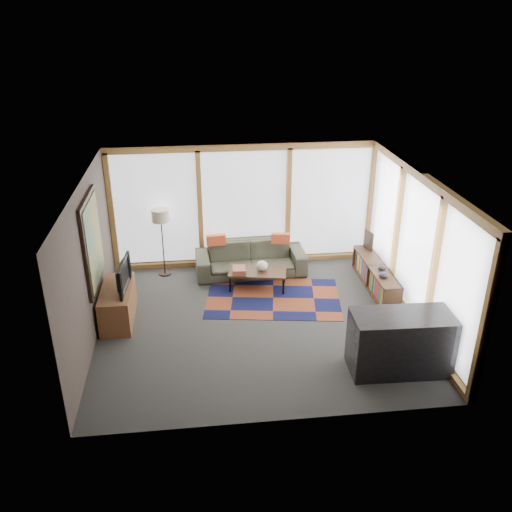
{
  "coord_description": "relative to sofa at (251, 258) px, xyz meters",
  "views": [
    {
      "loc": [
        -1.0,
        -8.09,
        5.06
      ],
      "look_at": [
        0.0,
        0.4,
        1.1
      ],
      "focal_mm": 38.0,
      "sensor_mm": 36.0,
      "label": 1
    }
  ],
  "objects": [
    {
      "name": "bowl_a",
      "position": [
        2.32,
        -1.45,
        0.21
      ],
      "size": [
        0.22,
        0.22,
        0.09
      ],
      "primitive_type": "ellipsoid",
      "rotation": [
        0.0,
        0.0,
        -0.19
      ],
      "color": "black",
      "rests_on": "bookshelf"
    },
    {
      "name": "room_envelope",
      "position": [
        0.42,
        -1.39,
        1.21
      ],
      "size": [
        5.52,
        5.02,
        2.62
      ],
      "color": "#3D312B",
      "rests_on": "ground"
    },
    {
      "name": "sofa",
      "position": [
        0.0,
        0.0,
        0.0
      ],
      "size": [
        2.27,
        0.95,
        0.65
      ],
      "primitive_type": "imported",
      "rotation": [
        0.0,
        0.0,
        0.04
      ],
      "color": "#323627",
      "rests_on": "ground"
    },
    {
      "name": "bowl_b",
      "position": [
        2.39,
        -1.13,
        0.2
      ],
      "size": [
        0.19,
        0.19,
        0.08
      ],
      "primitive_type": "ellipsoid",
      "rotation": [
        0.0,
        0.0,
        0.21
      ],
      "color": "black",
      "rests_on": "bookshelf"
    },
    {
      "name": "vase",
      "position": [
        0.15,
        -0.65,
        0.14
      ],
      "size": [
        0.24,
        0.24,
        0.2
      ],
      "primitive_type": "ellipsoid",
      "rotation": [
        0.0,
        0.0,
        -0.05
      ],
      "color": "beige",
      "rests_on": "coffee_table"
    },
    {
      "name": "book_stack",
      "position": [
        -0.3,
        -0.7,
        0.09
      ],
      "size": [
        0.26,
        0.32,
        0.1
      ],
      "primitive_type": "cube",
      "rotation": [
        0.0,
        0.0,
        -0.04
      ],
      "color": "brown",
      "rests_on": "coffee_table"
    },
    {
      "name": "floor_lamp",
      "position": [
        -1.77,
        0.15,
        0.38
      ],
      "size": [
        0.36,
        0.36,
        1.42
      ],
      "primitive_type": null,
      "color": "#30221A",
      "rests_on": "ground"
    },
    {
      "name": "ground",
      "position": [
        -0.07,
        -1.95,
        -0.33
      ],
      "size": [
        5.5,
        5.5,
        0.0
      ],
      "primitive_type": "plane",
      "color": "#2F2F2D",
      "rests_on": "ground"
    },
    {
      "name": "coffee_table",
      "position": [
        0.07,
        -0.67,
        -0.14
      ],
      "size": [
        1.2,
        0.76,
        0.37
      ],
      "primitive_type": null,
      "rotation": [
        0.0,
        0.0,
        -0.2
      ],
      "color": "black",
      "rests_on": "ground"
    },
    {
      "name": "rug",
      "position": [
        0.31,
        -1.13,
        -0.32
      ],
      "size": [
        2.72,
        1.97,
        0.01
      ],
      "primitive_type": "cube",
      "rotation": [
        0.0,
        0.0,
        -0.15
      ],
      "color": "brown",
      "rests_on": "ground"
    },
    {
      "name": "pillow_right",
      "position": [
        0.61,
        -0.02,
        0.43
      ],
      "size": [
        0.39,
        0.17,
        0.21
      ],
      "primitive_type": "cube",
      "rotation": [
        0.0,
        0.0,
        -0.16
      ],
      "color": "#D94E27",
      "rests_on": "sofa"
    },
    {
      "name": "television",
      "position": [
        -2.42,
        -1.59,
        0.56
      ],
      "size": [
        0.19,
        0.91,
        0.52
      ],
      "primitive_type": "imported",
      "rotation": [
        0.0,
        0.0,
        1.49
      ],
      "color": "black",
      "rests_on": "tv_console"
    },
    {
      "name": "bar_counter",
      "position": [
        1.88,
        -3.52,
        0.14
      ],
      "size": [
        1.51,
        0.74,
        0.94
      ],
      "primitive_type": "cube",
      "rotation": [
        0.0,
        0.0,
        -0.03
      ],
      "color": "black",
      "rests_on": "ground"
    },
    {
      "name": "shelf_picture",
      "position": [
        2.42,
        -0.18,
        0.36
      ],
      "size": [
        0.11,
        0.3,
        0.4
      ],
      "primitive_type": "cube",
      "rotation": [
        0.0,
        0.0,
        0.24
      ],
      "color": "black",
      "rests_on": "bookshelf"
    },
    {
      "name": "bookshelf",
      "position": [
        2.36,
        -0.94,
        -0.08
      ],
      "size": [
        0.36,
        1.97,
        0.49
      ],
      "primitive_type": null,
      "color": "black",
      "rests_on": "ground"
    },
    {
      "name": "pillow_left",
      "position": [
        -0.7,
        0.04,
        0.43
      ],
      "size": [
        0.4,
        0.15,
        0.21
      ],
      "primitive_type": "cube",
      "rotation": [
        0.0,
        0.0,
        0.08
      ],
      "color": "#D94E27",
      "rests_on": "sofa"
    },
    {
      "name": "tv_console",
      "position": [
        -2.51,
        -1.57,
        -0.02
      ],
      "size": [
        0.52,
        1.24,
        0.62
      ],
      "primitive_type": "cube",
      "color": "brown",
      "rests_on": "ground"
    }
  ]
}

